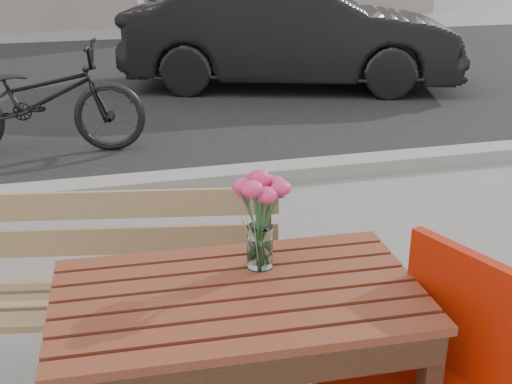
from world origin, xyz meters
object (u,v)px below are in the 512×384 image
at_px(parked_car, 291,33).
at_px(bicycle, 37,99).
at_px(main_table, 239,323).
at_px(red_chair, 433,369).
at_px(main_vase, 260,208).

xyz_separation_m(parked_car, bicycle, (-2.99, -2.03, -0.20)).
xyz_separation_m(main_table, parked_car, (2.14, 6.09, 0.06)).
bearing_deg(parked_car, main_table, 178.87).
distance_m(main_table, bicycle, 4.15).
height_order(red_chair, parked_car, parked_car).
bearing_deg(parked_car, main_vase, 179.40).
xyz_separation_m(main_vase, bicycle, (-0.97, 3.91, -0.48)).
xyz_separation_m(red_chair, bicycle, (-1.42, 4.34, -0.04)).
height_order(red_chair, main_vase, main_vase).
bearing_deg(main_table, main_vase, 55.48).
xyz_separation_m(main_table, main_vase, (0.11, 0.15, 0.35)).
bearing_deg(main_table, red_chair, -23.28).
distance_m(parked_car, bicycle, 3.62).
relative_size(main_vase, bicycle, 0.19).
distance_m(red_chair, main_vase, 0.77).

